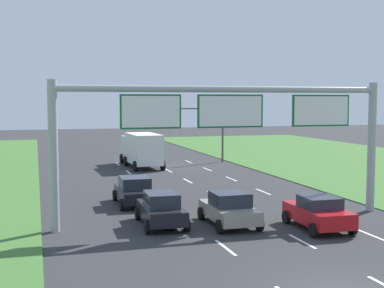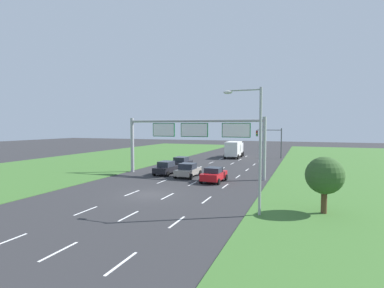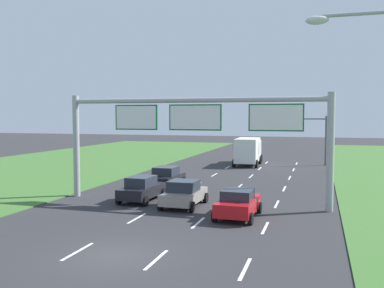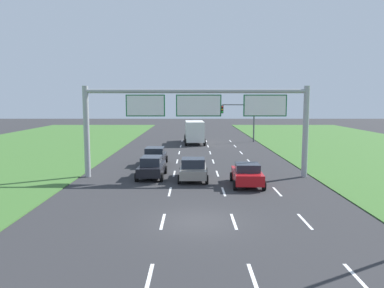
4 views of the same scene
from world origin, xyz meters
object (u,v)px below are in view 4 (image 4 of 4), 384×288
car_lead_silver (153,156)px  car_far_ahead (192,169)px  car_near_red (245,174)px  box_truck (193,131)px  traffic_light_mast (239,115)px  car_mid_lane (150,167)px  sign_gantry (197,113)px

car_lead_silver → car_far_ahead: car_lead_silver is taller
car_far_ahead → car_near_red: bearing=-26.3°
car_far_ahead → box_truck: box_truck is taller
car_far_ahead → box_truck: (0.22, 23.60, 0.87)m
car_near_red → car_lead_silver: 11.00m
car_far_ahead → traffic_light_mast: 26.41m
car_near_red → car_mid_lane: bearing=160.0°
car_near_red → sign_gantry: bearing=140.0°
car_mid_lane → car_far_ahead: size_ratio=1.01×
sign_gantry → traffic_light_mast: sign_gantry is taller
car_near_red → car_mid_lane: 7.47m
car_near_red → traffic_light_mast: traffic_light_mast is taller
car_lead_silver → traffic_light_mast: traffic_light_mast is taller
car_lead_silver → traffic_light_mast: 21.79m
box_truck → sign_gantry: size_ratio=0.44×
car_far_ahead → box_truck: 23.62m
car_lead_silver → box_truck: bearing=78.5°
car_lead_silver → sign_gantry: sign_gantry is taller
car_lead_silver → box_truck: size_ratio=0.55×
sign_gantry → car_lead_silver: bearing=126.4°
box_truck → car_near_red: bearing=-84.4°
car_mid_lane → car_far_ahead: bearing=-13.0°
car_near_red → traffic_light_mast: bearing=85.3°
car_mid_lane → sign_gantry: (3.63, 0.20, 4.15)m
car_mid_lane → box_truck: (3.41, 22.76, 0.86)m
box_truck → car_mid_lane: bearing=-100.8°
box_truck → traffic_light_mast: bearing=12.8°
box_truck → traffic_light_mast: 7.10m
car_near_red → sign_gantry: size_ratio=0.23×
car_mid_lane → sign_gantry: bearing=4.9°
sign_gantry → car_far_ahead: bearing=-112.5°
car_far_ahead → sign_gantry: 4.31m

